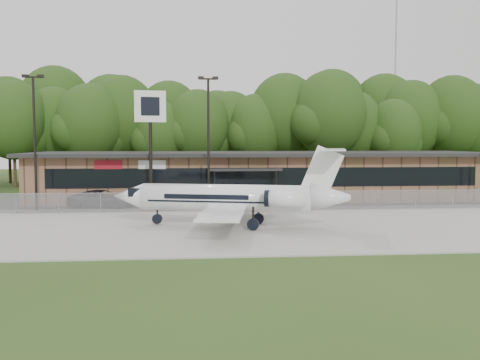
{
  "coord_description": "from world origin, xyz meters",
  "views": [
    {
      "loc": [
        -6.33,
        -24.8,
        5.29
      ],
      "look_at": [
        -2.97,
        12.0,
        2.61
      ],
      "focal_mm": 40.0,
      "sensor_mm": 36.0,
      "label": 1
    }
  ],
  "objects": [
    {
      "name": "ground",
      "position": [
        0.0,
        0.0,
        0.0
      ],
      "size": [
        160.0,
        160.0,
        0.0
      ],
      "primitive_type": "plane",
      "color": "#2D4318",
      "rests_on": "ground"
    },
    {
      "name": "apron",
      "position": [
        0.0,
        8.0,
        0.04
      ],
      "size": [
        64.0,
        18.0,
        0.08
      ],
      "primitive_type": "cube",
      "color": "#9E9B93",
      "rests_on": "ground"
    },
    {
      "name": "parking_lot",
      "position": [
        0.0,
        19.5,
        0.03
      ],
      "size": [
        50.0,
        9.0,
        0.06
      ],
      "primitive_type": "cube",
      "color": "#383835",
      "rests_on": "ground"
    },
    {
      "name": "terminal",
      "position": [
        -0.0,
        23.94,
        2.18
      ],
      "size": [
        41.0,
        11.65,
        4.3
      ],
      "color": "#885944",
      "rests_on": "ground"
    },
    {
      "name": "fence",
      "position": [
        0.0,
        15.0,
        0.78
      ],
      "size": [
        46.0,
        0.04,
        1.52
      ],
      "color": "gray",
      "rests_on": "ground"
    },
    {
      "name": "treeline",
      "position": [
        0.0,
        42.0,
        7.5
      ],
      "size": [
        72.0,
        12.0,
        15.0
      ],
      "primitive_type": null,
      "color": "#223B12",
      "rests_on": "ground"
    },
    {
      "name": "radio_mast",
      "position": [
        22.0,
        48.0,
        12.5
      ],
      "size": [
        0.2,
        0.2,
        25.0
      ],
      "primitive_type": "cylinder",
      "color": "gray",
      "rests_on": "ground"
    },
    {
      "name": "light_pole_left",
      "position": [
        -18.0,
        16.5,
        5.98
      ],
      "size": [
        1.55,
        0.3,
        10.23
      ],
      "color": "black",
      "rests_on": "ground"
    },
    {
      "name": "light_pole_mid",
      "position": [
        -5.0,
        16.5,
        5.98
      ],
      "size": [
        1.55,
        0.3,
        10.23
      ],
      "color": "black",
      "rests_on": "ground"
    },
    {
      "name": "business_jet",
      "position": [
        -3.74,
        7.39,
        1.78
      ],
      "size": [
        14.72,
        13.23,
        4.99
      ],
      "rotation": [
        0.0,
        0.0,
        -0.26
      ],
      "color": "white",
      "rests_on": "ground"
    },
    {
      "name": "suv",
      "position": [
        -13.37,
        18.02,
        0.72
      ],
      "size": [
        5.53,
        3.31,
        1.44
      ],
      "primitive_type": "imported",
      "rotation": [
        0.0,
        0.0,
        1.38
      ],
      "color": "#2B2B2E",
      "rests_on": "ground"
    },
    {
      "name": "pole_sign",
      "position": [
        -9.44,
        16.79,
        7.0
      ],
      "size": [
        2.41,
        0.65,
        9.15
      ],
      "rotation": [
        0.0,
        0.0,
        0.16
      ],
      "color": "black",
      "rests_on": "ground"
    }
  ]
}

